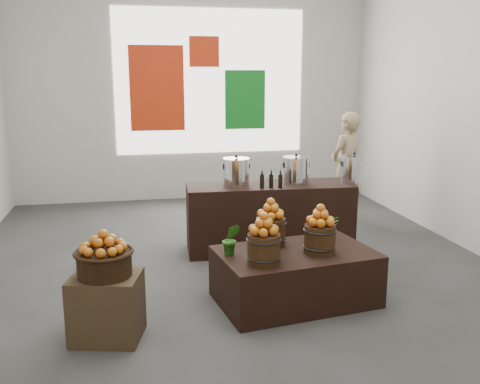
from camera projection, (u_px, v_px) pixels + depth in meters
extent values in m
plane|color=#3E3D3B|center=(230.00, 266.00, 6.09)|extent=(7.00, 7.00, 0.00)
cube|color=#B9B4AA|center=(193.00, 82.00, 9.01)|extent=(6.00, 0.04, 4.00)
cube|color=white|center=(210.00, 82.00, 9.05)|extent=(3.20, 0.02, 2.40)
cube|color=#B72A0E|center=(157.00, 88.00, 8.89)|extent=(0.90, 0.04, 1.40)
cube|color=#106A1B|center=(245.00, 100.00, 9.22)|extent=(0.70, 0.04, 1.00)
cube|color=#B72A0E|center=(204.00, 52.00, 8.91)|extent=(0.50, 0.04, 0.50)
cube|color=#4E3D24|center=(107.00, 307.00, 4.37)|extent=(0.64, 0.56, 0.55)
cylinder|color=black|center=(104.00, 264.00, 4.29)|extent=(0.44, 0.44, 0.20)
cube|color=black|center=(295.00, 276.00, 5.10)|extent=(1.57, 1.10, 0.50)
cylinder|color=#39220F|center=(264.00, 249.00, 4.69)|extent=(0.29, 0.29, 0.27)
cylinder|color=#39220F|center=(320.00, 239.00, 4.97)|extent=(0.29, 0.29, 0.27)
cylinder|color=#39220F|center=(271.00, 231.00, 5.21)|extent=(0.29, 0.29, 0.27)
imported|color=#216214|center=(327.00, 227.00, 5.38)|extent=(0.24, 0.21, 0.25)
imported|color=#216214|center=(231.00, 239.00, 4.92)|extent=(0.18, 0.15, 0.29)
cube|color=black|center=(269.00, 217.00, 6.58)|extent=(2.05, 0.74, 0.82)
cylinder|color=silver|center=(236.00, 173.00, 6.40)|extent=(0.31, 0.31, 0.31)
cylinder|color=silver|center=(296.00, 171.00, 6.51)|extent=(0.31, 0.31, 0.31)
cylinder|color=silver|center=(353.00, 170.00, 6.61)|extent=(0.31, 0.31, 0.31)
imported|color=#99865D|center=(346.00, 168.00, 7.74)|extent=(0.70, 0.63, 1.61)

